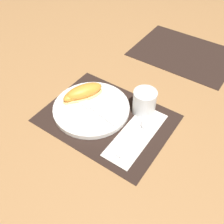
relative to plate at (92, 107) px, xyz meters
The scene contains 11 objects.
ground_plane 0.06m from the plate, ahead, with size 3.00×3.00×0.00m, color #A37547.
placemat 0.06m from the plate, ahead, with size 0.41×0.31×0.00m.
placemat_far 0.50m from the plate, 76.86° to the left, with size 0.41×0.31×0.00m.
plate is the anchor object (origin of this frame).
juice_glass 0.17m from the plate, 31.61° to the left, with size 0.08×0.08×0.08m.
napkin 0.18m from the plate, ahead, with size 0.09×0.25×0.00m.
knife 0.17m from the plate, ahead, with size 0.04×0.20×0.01m.
spoon 0.19m from the plate, ahead, with size 0.05×0.18×0.01m.
fork 0.02m from the plate, 42.36° to the right, with size 0.18×0.05×0.00m.
citrus_wedge_0 0.06m from the plate, 155.02° to the left, with size 0.11×0.14×0.04m.
citrus_wedge_1 0.07m from the plate, behind, with size 0.07×0.12×0.03m.
Camera 1 is at (0.34, -0.46, 0.63)m, focal length 42.00 mm.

